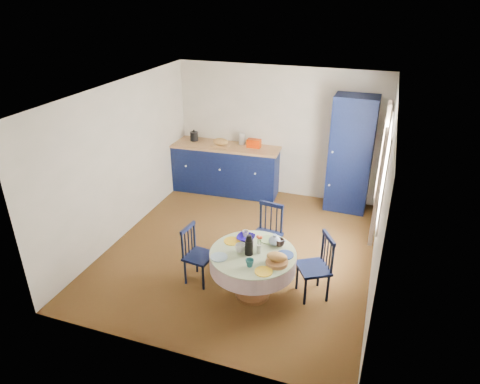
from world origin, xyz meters
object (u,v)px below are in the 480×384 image
(mug_d, at_px, (246,234))
(cobalt_bowl, at_px, (246,238))
(dining_table, at_px, (254,260))
(chair_left, at_px, (197,254))
(chair_right, at_px, (316,266))
(kitchen_counter, at_px, (225,168))
(mug_c, at_px, (280,243))
(mug_b, at_px, (250,263))
(mug_a, at_px, (240,248))
(pantry_cabinet, at_px, (351,155))
(chair_far, at_px, (267,234))

(mug_d, distance_m, cobalt_bowl, 0.09)
(dining_table, distance_m, mug_d, 0.44)
(chair_left, distance_m, cobalt_bowl, 0.73)
(chair_right, distance_m, cobalt_bowl, 1.00)
(kitchen_counter, distance_m, mug_c, 3.24)
(chair_right, distance_m, mug_b, 0.97)
(cobalt_bowl, bearing_deg, mug_a, -85.77)
(chair_right, relative_size, cobalt_bowl, 3.78)
(mug_a, relative_size, mug_d, 1.44)
(mug_a, bearing_deg, kitchen_counter, 114.32)
(cobalt_bowl, bearing_deg, mug_b, -67.31)
(chair_right, bearing_deg, mug_d, -124.11)
(pantry_cabinet, relative_size, mug_c, 16.56)
(mug_a, bearing_deg, chair_right, 18.17)
(mug_c, bearing_deg, chair_right, 1.78)
(mug_d, bearing_deg, chair_far, 70.42)
(mug_a, height_order, mug_d, mug_a)
(mug_b, height_order, mug_d, mug_b)
(chair_left, xyz_separation_m, chair_right, (1.62, 0.22, 0.03))
(kitchen_counter, bearing_deg, chair_left, -79.99)
(chair_right, distance_m, mug_d, 1.04)
(chair_left, bearing_deg, dining_table, -87.36)
(chair_left, height_order, mug_a, chair_left)
(chair_right, bearing_deg, cobalt_bowl, -119.56)
(pantry_cabinet, xyz_separation_m, dining_table, (-0.88, -3.00, -0.50))
(kitchen_counter, relative_size, chair_left, 2.63)
(mug_a, distance_m, cobalt_bowl, 0.30)
(mug_d, bearing_deg, kitchen_counter, 116.42)
(kitchen_counter, height_order, chair_right, kitchen_counter)
(cobalt_bowl, bearing_deg, chair_far, 75.79)
(chair_right, relative_size, mug_d, 9.65)
(chair_left, height_order, mug_c, chair_left)
(chair_right, bearing_deg, mug_c, -118.78)
(dining_table, height_order, cobalt_bowl, dining_table)
(chair_right, bearing_deg, pantry_cabinet, 147.34)
(chair_left, bearing_deg, mug_d, -58.43)
(chair_far, distance_m, mug_c, 0.70)
(mug_d, bearing_deg, mug_a, -82.11)
(chair_far, height_order, mug_d, chair_far)
(cobalt_bowl, bearing_deg, mug_d, 110.79)
(chair_far, height_order, mug_b, chair_far)
(chair_left, height_order, chair_right, chair_right)
(mug_a, bearing_deg, mug_c, 33.67)
(chair_left, xyz_separation_m, mug_d, (0.62, 0.28, 0.29))
(pantry_cabinet, height_order, chair_right, pantry_cabinet)
(kitchen_counter, height_order, chair_far, kitchen_counter)
(mug_c, height_order, cobalt_bowl, mug_c)
(pantry_cabinet, xyz_separation_m, mug_b, (-0.84, -3.29, -0.33))
(mug_d, bearing_deg, mug_b, -67.54)
(chair_far, height_order, mug_c, chair_far)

